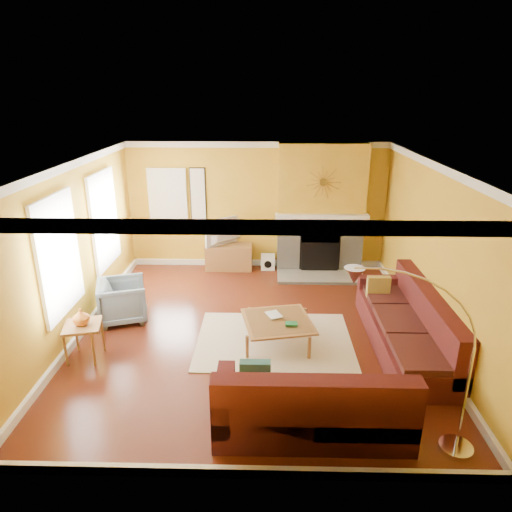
{
  "coord_description": "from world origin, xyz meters",
  "views": [
    {
      "loc": [
        0.22,
        -6.54,
        3.7
      ],
      "look_at": [
        0.05,
        0.4,
        1.16
      ],
      "focal_mm": 32.0,
      "sensor_mm": 36.0,
      "label": 1
    }
  ],
  "objects_px": {
    "sectional_sofa": "(335,334)",
    "side_table": "(85,341)",
    "armchair": "(123,301)",
    "arc_lamp": "(414,366)",
    "media_console": "(229,257)",
    "coffee_table": "(278,331)"
  },
  "relations": [
    {
      "from": "sectional_sofa",
      "to": "arc_lamp",
      "type": "relative_size",
      "value": 1.75
    },
    {
      "from": "sectional_sofa",
      "to": "coffee_table",
      "type": "xyz_separation_m",
      "value": [
        -0.8,
        0.5,
        -0.25
      ]
    },
    {
      "from": "side_table",
      "to": "arc_lamp",
      "type": "bearing_deg",
      "value": -22.4
    },
    {
      "from": "coffee_table",
      "to": "arc_lamp",
      "type": "relative_size",
      "value": 0.47
    },
    {
      "from": "side_table",
      "to": "arc_lamp",
      "type": "height_order",
      "value": "arc_lamp"
    },
    {
      "from": "sectional_sofa",
      "to": "armchair",
      "type": "distance_m",
      "value": 3.61
    },
    {
      "from": "media_console",
      "to": "side_table",
      "type": "bearing_deg",
      "value": -116.57
    },
    {
      "from": "arc_lamp",
      "to": "sectional_sofa",
      "type": "bearing_deg",
      "value": 107.16
    },
    {
      "from": "arc_lamp",
      "to": "side_table",
      "type": "bearing_deg",
      "value": 157.6
    },
    {
      "from": "sectional_sofa",
      "to": "side_table",
      "type": "distance_m",
      "value": 3.6
    },
    {
      "from": "coffee_table",
      "to": "media_console",
      "type": "height_order",
      "value": "media_console"
    },
    {
      "from": "media_console",
      "to": "armchair",
      "type": "bearing_deg",
      "value": -123.69
    },
    {
      "from": "sectional_sofa",
      "to": "coffee_table",
      "type": "height_order",
      "value": "sectional_sofa"
    },
    {
      "from": "side_table",
      "to": "armchair",
      "type": "bearing_deg",
      "value": 80.54
    },
    {
      "from": "sectional_sofa",
      "to": "side_table",
      "type": "xyz_separation_m",
      "value": [
        -3.6,
        0.0,
        -0.17
      ]
    },
    {
      "from": "sectional_sofa",
      "to": "media_console",
      "type": "xyz_separation_m",
      "value": [
        -1.8,
        3.6,
        -0.17
      ]
    },
    {
      "from": "coffee_table",
      "to": "armchair",
      "type": "relative_size",
      "value": 1.29
    },
    {
      "from": "media_console",
      "to": "coffee_table",
      "type": "bearing_deg",
      "value": -72.12
    },
    {
      "from": "sectional_sofa",
      "to": "armchair",
      "type": "relative_size",
      "value": 4.76
    },
    {
      "from": "media_console",
      "to": "arc_lamp",
      "type": "height_order",
      "value": "arc_lamp"
    },
    {
      "from": "sectional_sofa",
      "to": "media_console",
      "type": "relative_size",
      "value": 3.7
    },
    {
      "from": "side_table",
      "to": "media_console",
      "type": "bearing_deg",
      "value": 63.43
    }
  ]
}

